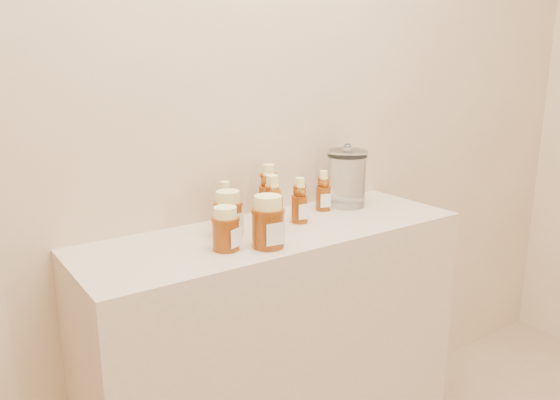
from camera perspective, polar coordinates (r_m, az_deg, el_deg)
wall_back at (r=1.73m, az=-4.23°, el=12.92°), size 3.50×0.02×2.70m
display_table at (r=1.83m, az=-0.34°, el=-16.69°), size 1.20×0.40×0.90m
bear_bottle_back_left at (r=1.68m, az=-5.73°, el=-0.05°), size 0.06×0.06×0.15m
bear_bottle_back_mid at (r=1.74m, az=-1.20°, el=1.27°), size 0.09×0.09×0.20m
bear_bottle_back_right at (r=1.84m, az=4.56°, el=1.26°), size 0.07×0.07×0.15m
bear_bottle_front_left at (r=1.59m, az=-0.81°, el=-0.03°), size 0.08×0.08×0.19m
bear_bottle_front_right at (r=1.69m, az=2.07°, el=0.27°), size 0.06×0.06×0.16m
honey_jar_left at (r=1.46m, az=-5.70°, el=-2.97°), size 0.10×0.10×0.12m
honey_jar_back at (r=1.58m, az=-5.43°, el=-1.41°), size 0.09×0.09×0.13m
honey_jar_front at (r=1.47m, az=-1.26°, el=-2.27°), size 0.10×0.10×0.14m
glass_canister at (r=1.90m, az=6.98°, el=2.52°), size 0.18×0.18×0.21m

